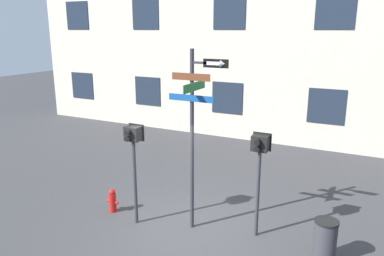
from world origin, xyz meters
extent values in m
plane|color=#38383A|center=(0.00, 0.00, 0.00)|extent=(60.00, 60.00, 0.00)
cube|color=#1E2838|center=(-10.00, 7.67, 1.73)|extent=(1.37, 0.03, 1.33)
cube|color=#1E2838|center=(-6.00, 7.67, 1.73)|extent=(1.37, 0.03, 1.33)
cube|color=#1E2838|center=(-2.00, 7.67, 1.73)|extent=(1.37, 0.03, 1.33)
cube|color=#1E2838|center=(2.00, 7.67, 1.73)|extent=(1.37, 0.03, 1.33)
cube|color=#1E2838|center=(-10.00, 7.67, 5.20)|extent=(1.37, 0.03, 1.33)
cube|color=#1E2838|center=(-6.00, 7.67, 5.20)|extent=(1.37, 0.03, 1.33)
cube|color=#1E2838|center=(-2.00, 7.67, 5.20)|extent=(1.37, 0.03, 1.33)
cube|color=#1E2838|center=(2.00, 7.67, 5.20)|extent=(1.37, 0.03, 1.33)
cylinder|color=#2D2D33|center=(0.09, 0.20, 2.08)|extent=(0.09, 0.09, 4.15)
cube|color=#2D2D33|center=(0.37, 0.20, 3.86)|extent=(0.55, 0.05, 0.05)
cube|color=brown|center=(0.09, 0.14, 3.56)|extent=(0.90, 0.02, 0.15)
cube|color=#196B2D|center=(0.15, 0.20, 3.35)|extent=(0.02, 1.02, 0.18)
cube|color=#14478C|center=(0.09, 0.14, 3.11)|extent=(1.07, 0.02, 0.14)
cube|color=black|center=(0.64, 0.19, 3.86)|extent=(0.56, 0.02, 0.18)
cube|color=white|center=(0.60, 0.18, 3.86)|extent=(0.32, 0.01, 0.07)
cone|color=white|center=(0.80, 0.18, 3.86)|extent=(0.10, 0.14, 0.14)
cylinder|color=#2D2D33|center=(-1.20, -0.22, 1.04)|extent=(0.08, 0.08, 2.08)
cube|color=black|center=(-1.20, -0.22, 2.24)|extent=(0.35, 0.26, 0.33)
cube|color=black|center=(-1.20, -0.08, 2.24)|extent=(0.41, 0.02, 0.39)
cylinder|color=black|center=(-1.20, -0.41, 2.32)|extent=(0.12, 0.12, 0.12)
cylinder|color=black|center=(-1.20, -0.41, 2.17)|extent=(0.12, 0.12, 0.12)
cylinder|color=#EA4C14|center=(-1.20, -0.35, 2.32)|extent=(0.09, 0.01, 0.09)
cylinder|color=#2D2D33|center=(1.56, 0.53, 1.01)|extent=(0.08, 0.08, 2.02)
cube|color=black|center=(1.56, 0.53, 2.19)|extent=(0.35, 0.26, 0.34)
cube|color=black|center=(1.56, 0.67, 2.19)|extent=(0.41, 0.02, 0.40)
cylinder|color=black|center=(1.56, 0.34, 2.27)|extent=(0.12, 0.12, 0.12)
cylinder|color=black|center=(1.56, 0.34, 2.11)|extent=(0.12, 0.12, 0.12)
cylinder|color=orange|center=(1.56, 0.39, 2.27)|extent=(0.09, 0.01, 0.09)
cylinder|color=red|center=(-2.07, -0.02, 0.24)|extent=(0.19, 0.19, 0.49)
sphere|color=red|center=(-2.07, -0.02, 0.54)|extent=(0.16, 0.16, 0.16)
cylinder|color=red|center=(-2.21, -0.02, 0.27)|extent=(0.08, 0.07, 0.07)
cylinder|color=red|center=(-1.94, -0.02, 0.27)|extent=(0.08, 0.07, 0.07)
cylinder|color=#333338|center=(3.07, 0.20, 0.42)|extent=(0.45, 0.45, 0.85)
cylinder|color=black|center=(3.07, 0.20, 0.87)|extent=(0.48, 0.48, 0.04)
camera|label=1|loc=(3.69, -6.94, 4.54)|focal=35.00mm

